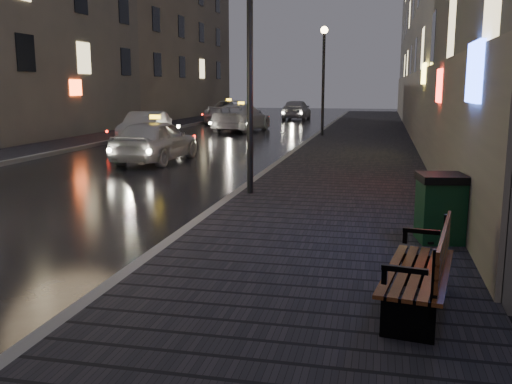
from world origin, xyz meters
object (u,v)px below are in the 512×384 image
bench (425,270)px  taxi_far (229,112)px  lamp_near (250,45)px  trash_bin (440,207)px  taxi_near (156,140)px  taxi_mid (241,118)px  lamp_far (324,67)px  car_left_mid (145,128)px  car_far (296,109)px

bench → taxi_far: taxi_far is taller
lamp_near → taxi_far: lamp_near is taller
trash_bin → bench: bearing=-107.6°
taxi_near → taxi_mid: bearing=-86.2°
taxi_far → lamp_far: bearing=-55.2°
car_left_mid → lamp_far: bearing=21.6°
lamp_near → taxi_mid: (-5.05, 19.49, -2.71)m
lamp_far → taxi_mid: 6.71m
lamp_far → taxi_mid: size_ratio=0.99×
lamp_near → car_far: lamp_near is taller
taxi_near → car_left_mid: size_ratio=1.00×
lamp_far → car_left_mid: 9.18m
trash_bin → car_far: car_far is taller
trash_bin → taxi_near: size_ratio=0.25×
bench → car_far: (-7.04, 37.77, 0.14)m
car_far → lamp_far: bearing=103.2°
bench → taxi_mid: taxi_mid is taller
taxi_mid → car_far: size_ratio=1.17×
bench → lamp_far: bearing=107.9°
bench → taxi_near: 14.68m
lamp_far → trash_bin: bearing=-78.6°
lamp_near → taxi_mid: 20.32m
bench → taxi_near: bearing=132.7°
lamp_far → taxi_near: 11.59m
trash_bin → taxi_mid: bearing=101.8°
taxi_near → car_left_mid: taxi_near is taller
taxi_near → car_far: (1.09, 25.54, 0.04)m
lamp_far → taxi_near: lamp_far is taller
lamp_far → trash_bin: (3.89, -19.38, -2.79)m
lamp_far → taxi_near: (-4.68, -10.24, -2.75)m
taxi_mid → lamp_near: bearing=111.4°
trash_bin → car_left_mid: 18.97m
lamp_far → taxi_far: size_ratio=0.94×
lamp_far → car_far: bearing=103.2°
lamp_far → bench: size_ratio=2.68×
trash_bin → taxi_far: taxi_far is taller
bench → taxi_mid: 27.32m
car_left_mid → taxi_far: (-0.11, 15.01, 0.07)m
car_far → taxi_mid: bearing=83.0°
taxi_near → car_far: 25.57m
taxi_far → car_far: 6.19m
trash_bin → taxi_mid: taxi_mid is taller
taxi_near → car_left_mid: (-2.95, 5.94, -0.03)m
lamp_near → lamp_far: (0.00, 16.00, 0.00)m
taxi_far → car_far: bearing=46.8°
bench → car_far: 38.42m
lamp_near → taxi_near: bearing=129.1°
lamp_near → lamp_far: same height
lamp_near → trash_bin: lamp_near is taller
taxi_far → lamp_near: bearing=-74.9°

